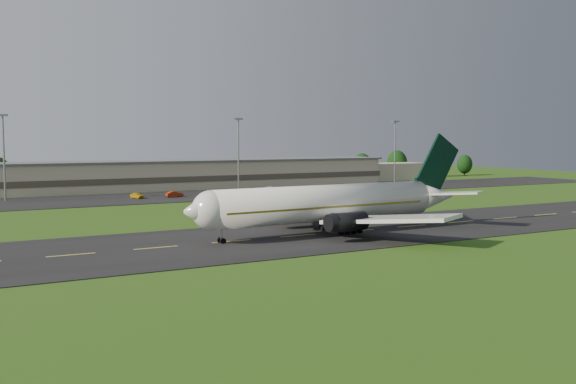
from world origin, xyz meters
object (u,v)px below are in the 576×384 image
light_mast_east (395,145)px  service_vehicle_a (137,195)px  light_mast_centre (238,146)px  service_vehicle_d (354,187)px  light_mast_west (4,147)px  terminal (220,174)px  service_vehicle_b (174,194)px  service_vehicle_c (271,189)px  airliner (329,204)px

light_mast_east → service_vehicle_a: 87.53m
light_mast_centre → service_vehicle_d: 35.25m
light_mast_centre → service_vehicle_a: light_mast_centre is taller
light_mast_west → service_vehicle_a: (28.73, -8.73, -11.92)m
service_vehicle_a → light_mast_west: bearing=144.8°
terminal → light_mast_centre: 18.45m
light_mast_centre → service_vehicle_d: bearing=-21.0°
light_mast_west → light_mast_centre: 60.00m
light_mast_west → light_mast_east: (115.00, 0.00, 0.00)m
light_mast_west → service_vehicle_b: light_mast_west is taller
light_mast_west → service_vehicle_c: light_mast_west is taller
light_mast_east → service_vehicle_b: 78.63m
service_vehicle_c → service_vehicle_b: bearing=-168.7°
service_vehicle_a → service_vehicle_b: service_vehicle_b is taller
light_mast_east → service_vehicle_d: 29.39m
service_vehicle_a → service_vehicle_b: (9.17, -1.10, 0.00)m
light_mast_centre → service_vehicle_b: light_mast_centre is taller
terminal → service_vehicle_d: (29.54, -28.06, -3.26)m
terminal → light_mast_east: light_mast_east is taller
service_vehicle_d → service_vehicle_c: bearing=89.0°
light_mast_west → service_vehicle_c: 68.08m
terminal → light_mast_east: bearing=-16.8°
service_vehicle_d → service_vehicle_b: bearing=98.8°
airliner → light_mast_east: (76.43, 79.97, 8.08)m
service_vehicle_a → service_vehicle_d: service_vehicle_a is taller
light_mast_west → light_mast_east: same height
airliner → light_mast_centre: 83.18m
terminal → service_vehicle_c: 23.73m
light_mast_centre → light_mast_east: (55.00, 0.00, 0.00)m
light_mast_centre → terminal: bearing=85.0°
terminal → light_mast_east: 56.67m
light_mast_east → service_vehicle_d: light_mast_east is taller
light_mast_west → service_vehicle_a: light_mast_west is taller
light_mast_centre → light_mast_east: same height
light_mast_west → service_vehicle_c: bearing=-5.8°
service_vehicle_a → service_vehicle_d: (62.22, -3.15, -0.09)m
light_mast_west → light_mast_centre: (60.00, 0.00, 0.00)m
airliner → service_vehicle_d: 85.99m
airliner → service_vehicle_d: size_ratio=11.76×
airliner → service_vehicle_a: (-9.85, 71.24, -3.84)m
light_mast_west → service_vehicle_d: (90.95, -11.88, -12.01)m
service_vehicle_a → service_vehicle_b: bearing=-25.2°
service_vehicle_c → service_vehicle_d: size_ratio=1.19×
airliner → service_vehicle_d: (52.37, 68.09, -3.93)m
terminal → light_mast_west: light_mast_west is taller
light_mast_east → service_vehicle_a: light_mast_east is taller
terminal → service_vehicle_b: 35.20m
service_vehicle_b → service_vehicle_d: 53.09m
light_mast_centre → service_vehicle_a: size_ratio=4.82×
service_vehicle_d → airliner: bearing=153.5°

